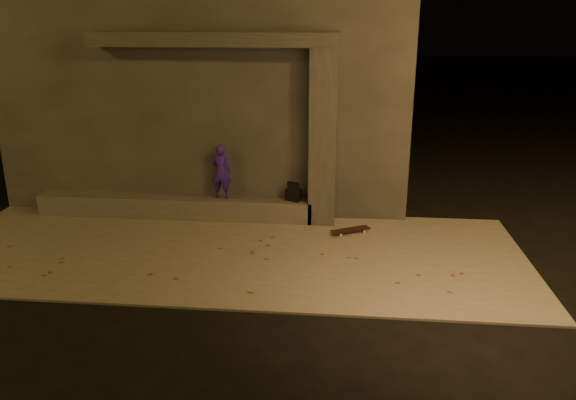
# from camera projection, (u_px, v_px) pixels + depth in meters

# --- Properties ---
(ground) EXTENTS (120.00, 120.00, 0.00)m
(ground) POSITION_uv_depth(u_px,v_px,m) (200.00, 303.00, 8.62)
(ground) COLOR black
(ground) RESTS_ON ground
(sidewalk) EXTENTS (11.00, 4.40, 0.04)m
(sidewalk) POSITION_uv_depth(u_px,v_px,m) (227.00, 251.00, 10.51)
(sidewalk) COLOR slate
(sidewalk) RESTS_ON ground
(building) EXTENTS (9.00, 5.10, 5.22)m
(building) POSITION_uv_depth(u_px,v_px,m) (220.00, 84.00, 14.06)
(building) COLOR #373432
(building) RESTS_ON ground
(ledge) EXTENTS (6.00, 0.55, 0.45)m
(ledge) POSITION_uv_depth(u_px,v_px,m) (175.00, 206.00, 12.23)
(ledge) COLOR #4F4D47
(ledge) RESTS_ON sidewalk
(column) EXTENTS (0.55, 0.55, 3.60)m
(column) POSITION_uv_depth(u_px,v_px,m) (323.00, 138.00, 11.44)
(column) COLOR #373432
(column) RESTS_ON sidewalk
(canopy) EXTENTS (5.00, 0.70, 0.28)m
(canopy) POSITION_uv_depth(u_px,v_px,m) (214.00, 39.00, 11.10)
(canopy) COLOR #373432
(canopy) RESTS_ON column
(skateboarder) EXTENTS (0.45, 0.32, 1.17)m
(skateboarder) POSITION_uv_depth(u_px,v_px,m) (221.00, 172.00, 11.88)
(skateboarder) COLOR #2F1690
(skateboarder) RESTS_ON ledge
(backpack) EXTENTS (0.36, 0.30, 0.43)m
(backpack) POSITION_uv_depth(u_px,v_px,m) (293.00, 194.00, 11.87)
(backpack) COLOR black
(backpack) RESTS_ON ledge
(skateboard) EXTENTS (0.82, 0.58, 0.09)m
(skateboard) POSITION_uv_depth(u_px,v_px,m) (351.00, 230.00, 11.30)
(skateboard) COLOR black
(skateboard) RESTS_ON sidewalk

